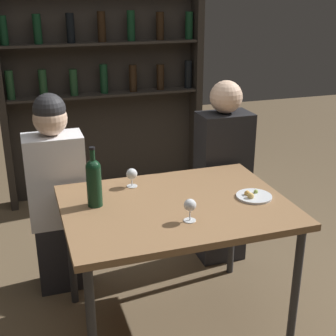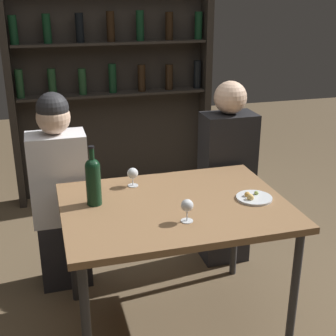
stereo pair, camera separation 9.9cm
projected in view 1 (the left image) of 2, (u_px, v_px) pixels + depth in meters
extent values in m
plane|color=brown|center=(175.00, 322.00, 2.71)|extent=(10.00, 10.00, 0.00)
cube|color=olive|center=(176.00, 206.00, 2.45)|extent=(1.17, 0.87, 0.04)
cylinder|color=#2D2D30|center=(92.00, 333.00, 2.10)|extent=(0.04, 0.04, 0.72)
cylinder|color=#2D2D30|center=(295.00, 290.00, 2.40)|extent=(0.04, 0.04, 0.72)
cylinder|color=#2D2D30|center=(71.00, 250.00, 2.76)|extent=(0.04, 0.04, 0.72)
cylinder|color=#2D2D30|center=(232.00, 224.00, 3.07)|extent=(0.04, 0.04, 0.72)
cube|color=#28231E|center=(102.00, 88.00, 4.14)|extent=(1.70, 0.02, 1.97)
cube|color=#28231E|center=(1.00, 97.00, 3.80)|extent=(0.06, 0.18, 1.97)
cube|color=#28231E|center=(196.00, 85.00, 4.30)|extent=(0.06, 0.18, 1.97)
cube|color=#28231E|center=(105.00, 94.00, 4.06)|extent=(1.62, 0.18, 0.02)
cylinder|color=#19381E|center=(10.00, 85.00, 3.79)|extent=(0.07, 0.07, 0.23)
cylinder|color=#19381E|center=(43.00, 83.00, 3.87)|extent=(0.07, 0.07, 0.23)
cylinder|color=#19381E|center=(74.00, 82.00, 3.94)|extent=(0.07, 0.07, 0.22)
cylinder|color=black|center=(104.00, 79.00, 4.02)|extent=(0.07, 0.07, 0.25)
cylinder|color=black|center=(133.00, 78.00, 4.09)|extent=(0.07, 0.07, 0.23)
cylinder|color=black|center=(160.00, 77.00, 4.17)|extent=(0.07, 0.07, 0.22)
cylinder|color=black|center=(188.00, 74.00, 4.24)|extent=(0.07, 0.07, 0.25)
cube|color=#28231E|center=(102.00, 43.00, 3.91)|extent=(1.62, 0.18, 0.02)
cylinder|color=black|center=(3.00, 30.00, 3.63)|extent=(0.07, 0.07, 0.22)
cylinder|color=black|center=(37.00, 29.00, 3.71)|extent=(0.07, 0.07, 0.23)
cylinder|color=black|center=(70.00, 28.00, 3.79)|extent=(0.07, 0.07, 0.23)
cylinder|color=black|center=(101.00, 27.00, 3.85)|extent=(0.07, 0.07, 0.24)
cylinder|color=black|center=(131.00, 26.00, 3.93)|extent=(0.07, 0.07, 0.25)
cylinder|color=black|center=(160.00, 26.00, 4.01)|extent=(0.07, 0.07, 0.23)
cylinder|color=black|center=(189.00, 25.00, 4.08)|extent=(0.07, 0.07, 0.23)
cylinder|color=black|center=(94.00, 187.00, 2.38)|extent=(0.08, 0.08, 0.21)
sphere|color=black|center=(93.00, 167.00, 2.34)|extent=(0.08, 0.08, 0.08)
cylinder|color=black|center=(93.00, 158.00, 2.32)|extent=(0.03, 0.03, 0.09)
cylinder|color=black|center=(92.00, 148.00, 2.31)|extent=(0.03, 0.03, 0.01)
cylinder|color=silver|center=(132.00, 186.00, 2.65)|extent=(0.06, 0.06, 0.00)
cylinder|color=silver|center=(132.00, 181.00, 2.64)|extent=(0.01, 0.01, 0.06)
sphere|color=silver|center=(132.00, 174.00, 2.62)|extent=(0.06, 0.06, 0.06)
cylinder|color=silver|center=(190.00, 220.00, 2.26)|extent=(0.06, 0.06, 0.00)
cylinder|color=silver|center=(190.00, 214.00, 2.24)|extent=(0.01, 0.01, 0.06)
sphere|color=silver|center=(191.00, 205.00, 2.23)|extent=(0.06, 0.06, 0.06)
cylinder|color=silver|center=(254.00, 196.00, 2.51)|extent=(0.19, 0.19, 0.01)
sphere|color=#E5BC66|center=(251.00, 196.00, 2.47)|extent=(0.04, 0.04, 0.04)
sphere|color=#99B256|center=(256.00, 192.00, 2.53)|extent=(0.02, 0.02, 0.02)
sphere|color=gold|center=(247.00, 193.00, 2.51)|extent=(0.03, 0.03, 0.03)
cube|color=#26262B|center=(63.00, 253.00, 2.99)|extent=(0.31, 0.22, 0.45)
cube|color=white|center=(56.00, 180.00, 2.81)|extent=(0.35, 0.22, 0.56)
sphere|color=beige|center=(50.00, 119.00, 2.67)|extent=(0.20, 0.20, 0.20)
sphere|color=#262628|center=(49.00, 109.00, 2.65)|extent=(0.19, 0.19, 0.19)
cube|color=#26262B|center=(220.00, 228.00, 3.31)|extent=(0.31, 0.22, 0.45)
cube|color=black|center=(223.00, 157.00, 3.12)|extent=(0.35, 0.22, 0.61)
sphere|color=beige|center=(226.00, 97.00, 2.97)|extent=(0.21, 0.21, 0.21)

